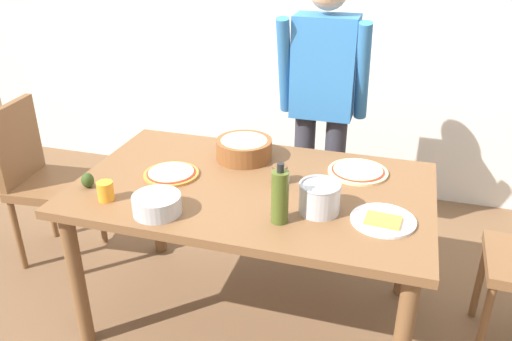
{
  "coord_description": "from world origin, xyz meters",
  "views": [
    {
      "loc": [
        0.61,
        -1.99,
        1.86
      ],
      "look_at": [
        0.0,
        0.05,
        0.81
      ],
      "focal_mm": 36.34,
      "sensor_mm": 36.0,
      "label": 1
    }
  ],
  "objects_px": {
    "dining_table": "(253,202)",
    "avocado": "(88,180)",
    "popcorn_bowl": "(244,147)",
    "olive_oil_bottle": "(280,196)",
    "mixing_bowl_steel": "(157,204)",
    "cup_small_brown": "(280,174)",
    "person_cook": "(322,100)",
    "pizza_cooked_on_tray": "(171,174)",
    "cup_orange": "(106,191)",
    "pizza_raw_on_board": "(358,171)",
    "chair_wooden_left": "(40,174)",
    "steel_pot": "(319,197)",
    "plate_with_slice": "(383,220)"
  },
  "relations": [
    {
      "from": "person_cook",
      "to": "cup_orange",
      "type": "distance_m",
      "value": 1.3
    },
    {
      "from": "popcorn_bowl",
      "to": "olive_oil_bottle",
      "type": "relative_size",
      "value": 1.09
    },
    {
      "from": "popcorn_bowl",
      "to": "mixing_bowl_steel",
      "type": "height_order",
      "value": "popcorn_bowl"
    },
    {
      "from": "chair_wooden_left",
      "to": "mixing_bowl_steel",
      "type": "bearing_deg",
      "value": -27.39
    },
    {
      "from": "pizza_cooked_on_tray",
      "to": "mixing_bowl_steel",
      "type": "xyz_separation_m",
      "value": [
        0.09,
        -0.33,
        0.03
      ]
    },
    {
      "from": "dining_table",
      "to": "popcorn_bowl",
      "type": "height_order",
      "value": "popcorn_bowl"
    },
    {
      "from": "avocado",
      "to": "cup_small_brown",
      "type": "bearing_deg",
      "value": 19.76
    },
    {
      "from": "pizza_raw_on_board",
      "to": "popcorn_bowl",
      "type": "relative_size",
      "value": 1.01
    },
    {
      "from": "pizza_cooked_on_tray",
      "to": "steel_pot",
      "type": "bearing_deg",
      "value": -10.11
    },
    {
      "from": "mixing_bowl_steel",
      "to": "avocado",
      "type": "bearing_deg",
      "value": 164.02
    },
    {
      "from": "mixing_bowl_steel",
      "to": "olive_oil_bottle",
      "type": "distance_m",
      "value": 0.51
    },
    {
      "from": "chair_wooden_left",
      "to": "olive_oil_bottle",
      "type": "height_order",
      "value": "olive_oil_bottle"
    },
    {
      "from": "dining_table",
      "to": "steel_pot",
      "type": "xyz_separation_m",
      "value": [
        0.33,
        -0.15,
        0.16
      ]
    },
    {
      "from": "pizza_cooked_on_tray",
      "to": "cup_orange",
      "type": "bearing_deg",
      "value": -119.24
    },
    {
      "from": "pizza_cooked_on_tray",
      "to": "avocado",
      "type": "relative_size",
      "value": 3.71
    },
    {
      "from": "dining_table",
      "to": "person_cook",
      "type": "height_order",
      "value": "person_cook"
    },
    {
      "from": "pizza_cooked_on_tray",
      "to": "mixing_bowl_steel",
      "type": "relative_size",
      "value": 1.3
    },
    {
      "from": "avocado",
      "to": "dining_table",
      "type": "bearing_deg",
      "value": 18.33
    },
    {
      "from": "person_cook",
      "to": "steel_pot",
      "type": "relative_size",
      "value": 9.34
    },
    {
      "from": "popcorn_bowl",
      "to": "pizza_cooked_on_tray",
      "type": "bearing_deg",
      "value": -133.91
    },
    {
      "from": "cup_orange",
      "to": "olive_oil_bottle",
      "type": "bearing_deg",
      "value": 3.4
    },
    {
      "from": "dining_table",
      "to": "mixing_bowl_steel",
      "type": "distance_m",
      "value": 0.48
    },
    {
      "from": "person_cook",
      "to": "pizza_raw_on_board",
      "type": "xyz_separation_m",
      "value": [
        0.27,
        -0.49,
        -0.17
      ]
    },
    {
      "from": "chair_wooden_left",
      "to": "steel_pot",
      "type": "bearing_deg",
      "value": -11.16
    },
    {
      "from": "cup_orange",
      "to": "popcorn_bowl",
      "type": "bearing_deg",
      "value": 52.9
    },
    {
      "from": "popcorn_bowl",
      "to": "avocado",
      "type": "height_order",
      "value": "popcorn_bowl"
    },
    {
      "from": "chair_wooden_left",
      "to": "pizza_raw_on_board",
      "type": "relative_size",
      "value": 3.35
    },
    {
      "from": "pizza_cooked_on_tray",
      "to": "cup_orange",
      "type": "height_order",
      "value": "cup_orange"
    },
    {
      "from": "person_cook",
      "to": "olive_oil_bottle",
      "type": "bearing_deg",
      "value": -88.98
    },
    {
      "from": "person_cook",
      "to": "avocado",
      "type": "bearing_deg",
      "value": -131.56
    },
    {
      "from": "person_cook",
      "to": "pizza_raw_on_board",
      "type": "distance_m",
      "value": 0.59
    },
    {
      "from": "dining_table",
      "to": "cup_orange",
      "type": "xyz_separation_m",
      "value": [
        -0.56,
        -0.31,
        0.13
      ]
    },
    {
      "from": "person_cook",
      "to": "dining_table",
      "type": "bearing_deg",
      "value": -102.97
    },
    {
      "from": "person_cook",
      "to": "cup_orange",
      "type": "xyz_separation_m",
      "value": [
        -0.74,
        -1.07,
        -0.14
      ]
    },
    {
      "from": "chair_wooden_left",
      "to": "cup_small_brown",
      "type": "relative_size",
      "value": 11.18
    },
    {
      "from": "chair_wooden_left",
      "to": "pizza_raw_on_board",
      "type": "height_order",
      "value": "chair_wooden_left"
    },
    {
      "from": "pizza_raw_on_board",
      "to": "olive_oil_bottle",
      "type": "xyz_separation_m",
      "value": [
        -0.25,
        -0.53,
        0.1
      ]
    },
    {
      "from": "popcorn_bowl",
      "to": "avocado",
      "type": "distance_m",
      "value": 0.76
    },
    {
      "from": "plate_with_slice",
      "to": "steel_pot",
      "type": "relative_size",
      "value": 1.5
    },
    {
      "from": "dining_table",
      "to": "avocado",
      "type": "distance_m",
      "value": 0.75
    },
    {
      "from": "plate_with_slice",
      "to": "mixing_bowl_steel",
      "type": "relative_size",
      "value": 1.3
    },
    {
      "from": "mixing_bowl_steel",
      "to": "olive_oil_bottle",
      "type": "bearing_deg",
      "value": 9.2
    },
    {
      "from": "person_cook",
      "to": "pizza_cooked_on_tray",
      "type": "distance_m",
      "value": 0.98
    },
    {
      "from": "dining_table",
      "to": "avocado",
      "type": "xyz_separation_m",
      "value": [
        -0.7,
        -0.23,
        0.13
      ]
    },
    {
      "from": "cup_small_brown",
      "to": "popcorn_bowl",
      "type": "bearing_deg",
      "value": 138.97
    },
    {
      "from": "olive_oil_bottle",
      "to": "steel_pot",
      "type": "distance_m",
      "value": 0.19
    },
    {
      "from": "person_cook",
      "to": "olive_oil_bottle",
      "type": "height_order",
      "value": "person_cook"
    },
    {
      "from": "person_cook",
      "to": "cup_small_brown",
      "type": "distance_m",
      "value": 0.71
    },
    {
      "from": "cup_small_brown",
      "to": "plate_with_slice",
      "type": "bearing_deg",
      "value": -23.85
    },
    {
      "from": "chair_wooden_left",
      "to": "cup_orange",
      "type": "height_order",
      "value": "chair_wooden_left"
    }
  ]
}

